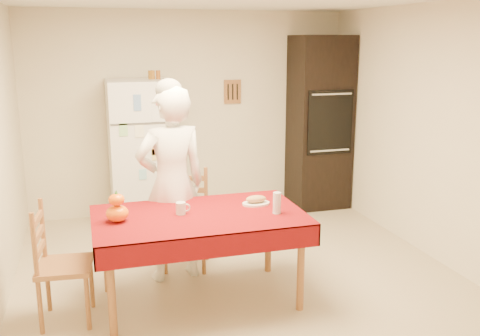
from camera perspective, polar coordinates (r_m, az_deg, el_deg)
name	(u,v)px	position (r m, az deg, el deg)	size (l,w,h in m)	color
floor	(241,280)	(5.00, 0.14, -11.82)	(4.50, 4.50, 0.00)	tan
room_shell	(241,103)	(4.56, 0.15, 6.96)	(4.02, 4.52, 2.51)	beige
refrigerator	(143,153)	(6.38, -10.35, 1.61)	(0.75, 0.74, 1.70)	white
oven_cabinet	(319,123)	(6.99, 8.48, 4.80)	(0.70, 0.62, 2.20)	black
dining_table	(199,222)	(4.39, -4.38, -5.79)	(1.70, 1.00, 0.76)	brown
chair_far	(187,214)	(5.18, -5.71, -4.95)	(0.52, 0.51, 0.95)	brown
chair_left	(56,260)	(4.37, -19.08, -9.25)	(0.44, 0.46, 0.95)	brown
seated_woman	(172,185)	(4.80, -7.30, -1.79)	(0.64, 0.42, 1.77)	white
coffee_mug	(181,208)	(4.37, -6.34, -4.29)	(0.08, 0.08, 0.10)	silver
pumpkin_lower	(117,213)	(4.28, -12.96, -4.74)	(0.18, 0.18, 0.13)	red
pumpkin_upper	(117,200)	(4.24, -13.04, -3.30)	(0.12, 0.12, 0.09)	#C83404
wine_glass	(277,203)	(4.36, 3.96, -3.74)	(0.07, 0.07, 0.18)	silver
bread_plate	(256,204)	(4.60, 1.72, -3.81)	(0.24, 0.24, 0.02)	white
bread_loaf	(256,199)	(4.59, 1.72, -3.33)	(0.18, 0.10, 0.06)	tan
spice_jar_left	(150,75)	(6.32, -9.54, 9.78)	(0.05, 0.05, 0.10)	brown
spice_jar_mid	(153,75)	(6.33, -9.31, 9.79)	(0.05, 0.05, 0.10)	#965C1B
spice_jar_right	(158,75)	(6.34, -8.71, 9.81)	(0.05, 0.05, 0.10)	#924E1A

